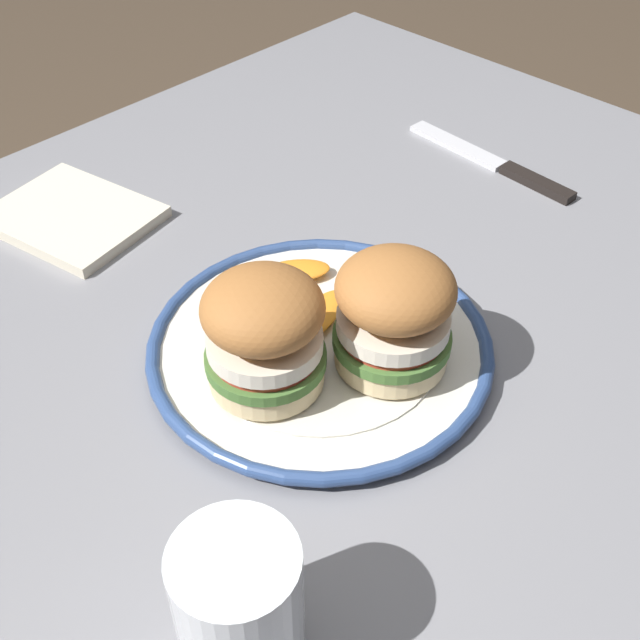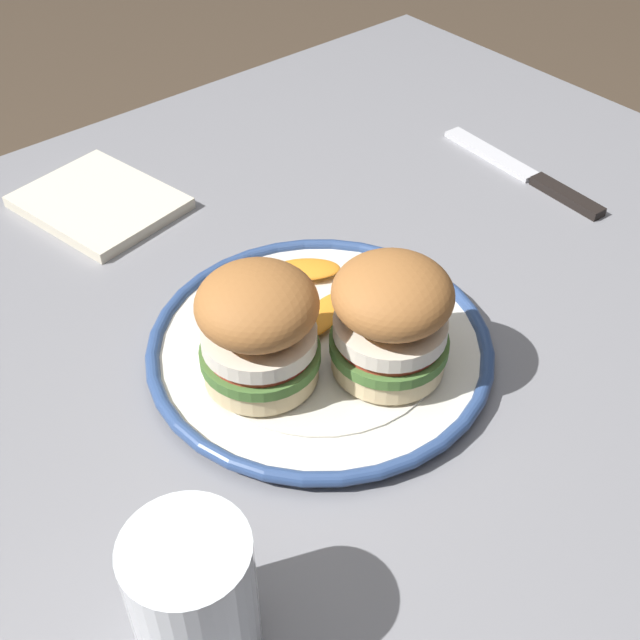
# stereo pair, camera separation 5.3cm
# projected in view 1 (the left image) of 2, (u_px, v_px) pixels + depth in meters

# --- Properties ---
(dining_table) EXTENTS (1.32, 0.95, 0.76)m
(dining_table) POSITION_uv_depth(u_px,v_px,m) (252.00, 468.00, 0.73)
(dining_table) COLOR gray
(dining_table) RESTS_ON ground
(dinner_plate) EXTENTS (0.29, 0.29, 0.02)m
(dinner_plate) POSITION_uv_depth(u_px,v_px,m) (320.00, 347.00, 0.69)
(dinner_plate) COLOR silver
(dinner_plate) RESTS_ON dining_table
(sandwich_half_left) EXTENTS (0.13, 0.13, 0.10)m
(sandwich_half_left) POSITION_uv_depth(u_px,v_px,m) (394.00, 312.00, 0.63)
(sandwich_half_left) COLOR beige
(sandwich_half_left) RESTS_ON dinner_plate
(sandwich_half_right) EXTENTS (0.13, 0.13, 0.10)m
(sandwich_half_right) POSITION_uv_depth(u_px,v_px,m) (264.00, 332.00, 0.62)
(sandwich_half_right) COLOR beige
(sandwich_half_right) RESTS_ON dinner_plate
(orange_peel_curled) EXTENTS (0.08, 0.08, 0.01)m
(orange_peel_curled) POSITION_uv_depth(u_px,v_px,m) (386.00, 277.00, 0.74)
(orange_peel_curled) COLOR orange
(orange_peel_curled) RESTS_ON dinner_plate
(orange_peel_strip_long) EXTENTS (0.07, 0.06, 0.01)m
(orange_peel_strip_long) POSITION_uv_depth(u_px,v_px,m) (296.00, 270.00, 0.75)
(orange_peel_strip_long) COLOR orange
(orange_peel_strip_long) RESTS_ON dinner_plate
(orange_peel_strip_short) EXTENTS (0.08, 0.05, 0.01)m
(orange_peel_strip_short) POSITION_uv_depth(u_px,v_px,m) (320.00, 315.00, 0.70)
(orange_peel_strip_short) COLOR orange
(orange_peel_strip_short) RESTS_ON dinner_plate
(drinking_glass) EXTENTS (0.08, 0.08, 0.10)m
(drinking_glass) POSITION_uv_depth(u_px,v_px,m) (240.00, 612.00, 0.47)
(drinking_glass) COLOR white
(drinking_glass) RESTS_ON dining_table
(table_knife) EXTENTS (0.03, 0.22, 0.01)m
(table_knife) POSITION_uv_depth(u_px,v_px,m) (499.00, 166.00, 0.92)
(table_knife) COLOR silver
(table_knife) RESTS_ON dining_table
(folded_napkin) EXTENTS (0.15, 0.18, 0.01)m
(folded_napkin) POSITION_uv_depth(u_px,v_px,m) (72.00, 216.00, 0.84)
(folded_napkin) COLOR beige
(folded_napkin) RESTS_ON dining_table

